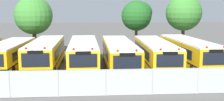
{
  "coord_description": "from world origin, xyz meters",
  "views": [
    {
      "loc": [
        0.95,
        -24.52,
        5.44
      ],
      "look_at": [
        2.7,
        0.0,
        1.6
      ],
      "focal_mm": 43.34,
      "sensor_mm": 36.0,
      "label": 1
    }
  ],
  "objects_px": {
    "school_bus_1": "(10,54)",
    "school_bus_3": "(84,53)",
    "school_bus_6": "(188,52)",
    "tree_2": "(138,15)",
    "school_bus_4": "(119,53)",
    "tree_1": "(34,15)",
    "school_bus_5": "(155,53)",
    "school_bus_2": "(46,53)",
    "tree_3": "(184,12)"
  },
  "relations": [
    {
      "from": "tree_2",
      "to": "school_bus_6",
      "type": "bearing_deg",
      "value": -71.76
    },
    {
      "from": "school_bus_6",
      "to": "tree_1",
      "type": "distance_m",
      "value": 17.85
    },
    {
      "from": "school_bus_1",
      "to": "tree_3",
      "type": "relative_size",
      "value": 1.32
    },
    {
      "from": "school_bus_1",
      "to": "school_bus_5",
      "type": "bearing_deg",
      "value": -179.68
    },
    {
      "from": "school_bus_1",
      "to": "tree_1",
      "type": "distance_m",
      "value": 8.31
    },
    {
      "from": "school_bus_6",
      "to": "tree_2",
      "type": "bearing_deg",
      "value": -73.42
    },
    {
      "from": "school_bus_1",
      "to": "school_bus_6",
      "type": "relative_size",
      "value": 0.86
    },
    {
      "from": "school_bus_2",
      "to": "tree_2",
      "type": "relative_size",
      "value": 1.59
    },
    {
      "from": "school_bus_1",
      "to": "tree_1",
      "type": "bearing_deg",
      "value": -93.03
    },
    {
      "from": "school_bus_6",
      "to": "tree_3",
      "type": "bearing_deg",
      "value": -107.65
    },
    {
      "from": "school_bus_6",
      "to": "tree_1",
      "type": "relative_size",
      "value": 1.62
    },
    {
      "from": "school_bus_1",
      "to": "school_bus_3",
      "type": "height_order",
      "value": "school_bus_3"
    },
    {
      "from": "school_bus_3",
      "to": "tree_1",
      "type": "xyz_separation_m",
      "value": [
        -5.97,
        7.7,
        3.25
      ]
    },
    {
      "from": "tree_1",
      "to": "tree_2",
      "type": "relative_size",
      "value": 1.06
    },
    {
      "from": "tree_2",
      "to": "tree_3",
      "type": "height_order",
      "value": "tree_3"
    },
    {
      "from": "school_bus_2",
      "to": "school_bus_5",
      "type": "relative_size",
      "value": 0.93
    },
    {
      "from": "school_bus_6",
      "to": "tree_1",
      "type": "xyz_separation_m",
      "value": [
        -15.85,
        7.55,
        3.24
      ]
    },
    {
      "from": "school_bus_5",
      "to": "tree_3",
      "type": "distance_m",
      "value": 12.27
    },
    {
      "from": "school_bus_1",
      "to": "school_bus_3",
      "type": "bearing_deg",
      "value": -179.18
    },
    {
      "from": "school_bus_2",
      "to": "tree_3",
      "type": "distance_m",
      "value": 19.17
    },
    {
      "from": "school_bus_4",
      "to": "tree_2",
      "type": "distance_m",
      "value": 11.2
    },
    {
      "from": "school_bus_3",
      "to": "tree_1",
      "type": "bearing_deg",
      "value": -53.78
    },
    {
      "from": "school_bus_2",
      "to": "school_bus_3",
      "type": "bearing_deg",
      "value": -179.63
    },
    {
      "from": "school_bus_1",
      "to": "tree_3",
      "type": "distance_m",
      "value": 21.87
    },
    {
      "from": "school_bus_6",
      "to": "tree_2",
      "type": "xyz_separation_m",
      "value": [
        -3.25,
        9.85,
        3.2
      ]
    },
    {
      "from": "school_bus_1",
      "to": "school_bus_5",
      "type": "relative_size",
      "value": 0.86
    },
    {
      "from": "school_bus_2",
      "to": "school_bus_3",
      "type": "height_order",
      "value": "school_bus_2"
    },
    {
      "from": "school_bus_6",
      "to": "tree_1",
      "type": "bearing_deg",
      "value": -27.14
    },
    {
      "from": "school_bus_1",
      "to": "school_bus_4",
      "type": "height_order",
      "value": "school_bus_4"
    },
    {
      "from": "school_bus_5",
      "to": "tree_1",
      "type": "distance_m",
      "value": 15.19
    },
    {
      "from": "school_bus_1",
      "to": "tree_1",
      "type": "relative_size",
      "value": 1.39
    },
    {
      "from": "school_bus_2",
      "to": "school_bus_4",
      "type": "bearing_deg",
      "value": 178.13
    },
    {
      "from": "school_bus_1",
      "to": "tree_2",
      "type": "bearing_deg",
      "value": -141.57
    },
    {
      "from": "tree_3",
      "to": "school_bus_6",
      "type": "bearing_deg",
      "value": -105.99
    },
    {
      "from": "school_bus_1",
      "to": "school_bus_5",
      "type": "xyz_separation_m",
      "value": [
        13.17,
        -0.29,
        0.02
      ]
    },
    {
      "from": "school_bus_5",
      "to": "tree_2",
      "type": "bearing_deg",
      "value": -88.79
    },
    {
      "from": "tree_2",
      "to": "tree_1",
      "type": "bearing_deg",
      "value": -169.68
    },
    {
      "from": "school_bus_3",
      "to": "school_bus_1",
      "type": "bearing_deg",
      "value": -2.36
    },
    {
      "from": "school_bus_3",
      "to": "tree_3",
      "type": "height_order",
      "value": "tree_3"
    },
    {
      "from": "school_bus_3",
      "to": "school_bus_6",
      "type": "bearing_deg",
      "value": 179.24
    },
    {
      "from": "school_bus_2",
      "to": "school_bus_5",
      "type": "distance_m",
      "value": 9.95
    },
    {
      "from": "school_bus_5",
      "to": "tree_1",
      "type": "relative_size",
      "value": 1.62
    },
    {
      "from": "school_bus_3",
      "to": "school_bus_5",
      "type": "relative_size",
      "value": 0.99
    },
    {
      "from": "school_bus_2",
      "to": "school_bus_5",
      "type": "xyz_separation_m",
      "value": [
        9.95,
        -0.12,
        -0.05
      ]
    },
    {
      "from": "school_bus_4",
      "to": "tree_3",
      "type": "height_order",
      "value": "tree_3"
    },
    {
      "from": "school_bus_1",
      "to": "school_bus_6",
      "type": "bearing_deg",
      "value": -178.22
    },
    {
      "from": "school_bus_6",
      "to": "tree_3",
      "type": "xyz_separation_m",
      "value": [
        2.78,
        9.7,
        3.52
      ]
    },
    {
      "from": "school_bus_2",
      "to": "tree_3",
      "type": "xyz_separation_m",
      "value": [
        16.02,
        9.93,
        3.5
      ]
    },
    {
      "from": "school_bus_4",
      "to": "tree_1",
      "type": "height_order",
      "value": "tree_1"
    },
    {
      "from": "tree_2",
      "to": "tree_3",
      "type": "xyz_separation_m",
      "value": [
        6.03,
        -0.14,
        0.32
      ]
    }
  ]
}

